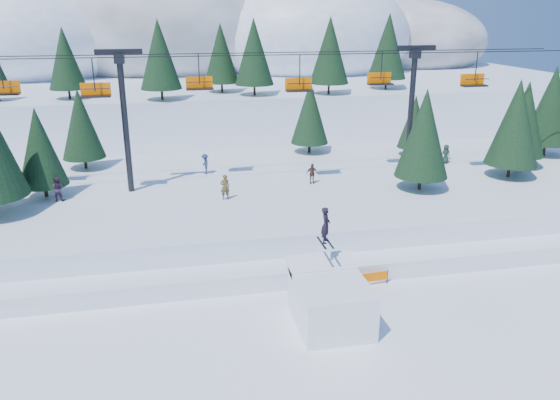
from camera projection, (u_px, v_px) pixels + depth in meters
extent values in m
plane|color=white|center=(307.00, 339.00, 26.71)|extent=(160.00, 160.00, 0.00)
cube|color=white|center=(251.00, 199.00, 42.97)|extent=(70.00, 22.00, 2.50)
cube|color=white|center=(275.00, 260.00, 33.94)|extent=(70.00, 6.00, 1.10)
cube|color=white|center=(204.00, 91.00, 88.69)|extent=(110.00, 60.00, 6.00)
ellipsoid|color=white|center=(17.00, 38.00, 84.29)|extent=(36.00, 32.40, 19.80)
ellipsoid|color=#605B59|center=(161.00, 24.00, 93.46)|extent=(44.00, 39.60, 26.40)
ellipsoid|color=white|center=(309.00, 36.00, 91.25)|extent=(34.00, 30.60, 19.72)
ellipsoid|color=#605B59|center=(405.00, 41.00, 101.05)|extent=(30.00, 27.00, 15.00)
cylinder|color=black|center=(162.00, 94.00, 60.07)|extent=(0.26, 0.26, 1.21)
cone|color=#1B3B1D|center=(159.00, 54.00, 58.67)|extent=(4.48, 4.48, 7.40)
cylinder|color=black|center=(255.00, 90.00, 63.55)|extent=(0.26, 0.26, 1.21)
cone|color=#1B3B1D|center=(254.00, 51.00, 62.14)|extent=(4.50, 4.50, 7.45)
cylinder|color=black|center=(329.00, 89.00, 64.51)|extent=(0.26, 0.26, 1.24)
cone|color=#1B3B1D|center=(330.00, 50.00, 63.07)|extent=(4.59, 4.59, 7.59)
cylinder|color=black|center=(69.00, 94.00, 60.87)|extent=(0.26, 0.26, 1.09)
cone|color=#1B3B1D|center=(65.00, 58.00, 59.60)|extent=(4.04, 4.04, 6.68)
cylinder|color=black|center=(386.00, 84.00, 68.90)|extent=(0.26, 0.26, 1.29)
cone|color=#1B3B1D|center=(388.00, 46.00, 67.40)|extent=(4.78, 4.78, 7.90)
cylinder|color=black|center=(222.00, 87.00, 65.98)|extent=(0.26, 0.26, 1.13)
cone|color=#1B3B1D|center=(221.00, 53.00, 64.67)|extent=(4.19, 4.19, 6.93)
cube|color=white|center=(331.00, 303.00, 27.68)|extent=(3.54, 4.37, 2.39)
cube|color=white|center=(321.00, 265.00, 29.01)|extent=(3.54, 1.53, 0.85)
imported|color=black|center=(326.00, 225.00, 28.00)|extent=(0.71, 0.83, 1.93)
cube|color=black|center=(322.00, 243.00, 28.28)|extent=(0.11, 1.65, 0.03)
cube|color=black|center=(329.00, 242.00, 28.36)|extent=(0.11, 1.65, 0.03)
cylinder|color=black|center=(125.00, 125.00, 39.21)|extent=(0.44, 0.44, 10.00)
cube|color=black|center=(119.00, 52.00, 37.55)|extent=(3.20, 0.35, 0.35)
cube|color=black|center=(119.00, 58.00, 37.70)|extent=(0.70, 0.70, 0.70)
cylinder|color=black|center=(411.00, 114.00, 43.42)|extent=(0.44, 0.44, 10.00)
cube|color=black|center=(416.00, 48.00, 41.76)|extent=(3.20, 0.35, 0.35)
cube|color=black|center=(415.00, 54.00, 41.91)|extent=(0.70, 0.70, 0.70)
cylinder|color=black|center=(278.00, 55.00, 38.64)|extent=(46.00, 0.06, 0.06)
cylinder|color=black|center=(272.00, 53.00, 40.86)|extent=(46.00, 0.06, 0.06)
cylinder|color=black|center=(1.00, 73.00, 37.58)|extent=(0.08, 0.08, 2.20)
cube|color=black|center=(5.00, 94.00, 38.05)|extent=(2.00, 0.75, 0.12)
cube|color=#FF6C00|center=(5.00, 87.00, 38.26)|extent=(2.00, 0.10, 0.85)
cylinder|color=black|center=(2.00, 87.00, 37.55)|extent=(2.00, 0.06, 0.06)
cylinder|color=black|center=(93.00, 75.00, 36.57)|extent=(0.08, 0.08, 2.20)
cube|color=black|center=(96.00, 96.00, 37.05)|extent=(2.00, 0.75, 0.12)
cube|color=#FF6C00|center=(96.00, 89.00, 37.25)|extent=(2.00, 0.10, 0.85)
cylinder|color=black|center=(94.00, 89.00, 36.54)|extent=(2.00, 0.06, 0.06)
cylinder|color=black|center=(199.00, 69.00, 40.17)|extent=(0.08, 0.08, 2.20)
cube|color=black|center=(200.00, 89.00, 40.64)|extent=(2.00, 0.75, 0.12)
cube|color=#FF6C00|center=(199.00, 82.00, 40.85)|extent=(2.00, 0.10, 0.85)
cylinder|color=black|center=(200.00, 82.00, 40.14)|extent=(2.00, 0.06, 0.06)
cylinder|color=black|center=(300.00, 70.00, 39.30)|extent=(0.08, 0.08, 2.20)
cube|color=black|center=(300.00, 91.00, 39.77)|extent=(2.00, 0.75, 0.12)
cube|color=#FF6C00|center=(298.00, 84.00, 39.98)|extent=(2.00, 0.10, 0.85)
cylinder|color=black|center=(301.00, 84.00, 39.27)|extent=(2.00, 0.06, 0.06)
cylinder|color=black|center=(382.00, 65.00, 42.90)|extent=(0.08, 0.08, 2.20)
cube|color=black|center=(380.00, 84.00, 43.38)|extent=(2.00, 0.75, 0.12)
cube|color=#FF6C00|center=(379.00, 78.00, 43.58)|extent=(2.00, 0.10, 0.85)
cylinder|color=black|center=(383.00, 78.00, 42.87)|extent=(2.00, 0.06, 0.06)
cylinder|color=black|center=(476.00, 67.00, 41.98)|extent=(0.08, 0.08, 2.20)
cube|color=black|center=(474.00, 86.00, 42.45)|extent=(2.00, 0.75, 0.12)
cube|color=#FF6C00|center=(472.00, 79.00, 42.66)|extent=(2.00, 0.10, 0.85)
cylinder|color=black|center=(477.00, 79.00, 41.95)|extent=(2.00, 0.06, 0.06)
cylinder|color=black|center=(509.00, 170.00, 44.11)|extent=(0.26, 0.26, 1.10)
cone|color=#1B3B1D|center=(516.00, 122.00, 42.83)|extent=(4.09, 4.09, 6.76)
cylinder|color=black|center=(519.00, 161.00, 47.09)|extent=(0.26, 0.26, 1.03)
cone|color=#1B3B1D|center=(525.00, 119.00, 45.90)|extent=(3.82, 3.82, 6.32)
cylinder|color=black|center=(544.00, 149.00, 50.95)|extent=(0.26, 0.26, 1.15)
cone|color=#1B3B1D|center=(551.00, 105.00, 49.61)|extent=(4.27, 4.27, 7.07)
cylinder|color=black|center=(412.00, 151.00, 50.90)|extent=(0.26, 0.26, 0.78)
cone|color=#1B3B1D|center=(414.00, 122.00, 50.00)|extent=(2.90, 2.90, 4.79)
cylinder|color=black|center=(86.00, 163.00, 46.61)|extent=(0.26, 0.26, 0.95)
cone|color=#1B3B1D|center=(81.00, 123.00, 45.51)|extent=(3.54, 3.54, 5.85)
cylinder|color=black|center=(309.00, 148.00, 51.90)|extent=(0.26, 0.26, 0.95)
cone|color=#1B3B1D|center=(310.00, 112.00, 50.80)|extent=(3.52, 3.52, 5.83)
cylinder|color=black|center=(46.00, 191.00, 39.40)|extent=(0.26, 0.26, 0.91)
cone|color=#1B3B1D|center=(39.00, 147.00, 38.34)|extent=(3.38, 3.38, 5.59)
cylinder|color=black|center=(420.00, 183.00, 41.04)|extent=(0.26, 0.26, 1.06)
cone|color=#1B3B1D|center=(424.00, 133.00, 39.81)|extent=(3.93, 3.93, 6.51)
imported|color=#472C22|center=(312.00, 174.00, 42.35)|extent=(0.97, 0.48, 1.60)
imported|color=#37203A|center=(57.00, 189.00, 38.37)|extent=(0.95, 0.79, 1.77)
imported|color=brown|center=(225.00, 187.00, 38.69)|extent=(0.72, 0.52, 1.84)
imported|color=#242F4F|center=(205.00, 164.00, 44.90)|extent=(0.81, 1.18, 1.68)
imported|color=#1A2F27|center=(446.00, 154.00, 48.05)|extent=(0.85, 0.58, 1.68)
cylinder|color=black|center=(343.00, 283.00, 31.31)|extent=(0.06, 0.06, 0.90)
cylinder|color=black|center=(387.00, 276.00, 32.07)|extent=(0.06, 0.06, 0.90)
cube|color=#FF6C00|center=(366.00, 278.00, 31.66)|extent=(2.79, 0.28, 0.55)
cylinder|color=black|center=(429.00, 269.00, 33.00)|extent=(0.06, 0.06, 0.90)
cylinder|color=black|center=(465.00, 261.00, 34.11)|extent=(0.06, 0.06, 0.90)
cube|color=#FF6C00|center=(447.00, 263.00, 33.52)|extent=(2.74, 0.67, 0.55)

